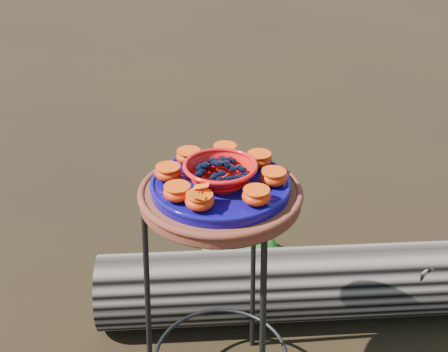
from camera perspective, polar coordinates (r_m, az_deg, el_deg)
The scene contains 17 objects.
plant_stand at distance 1.64m, azimuth -0.32°, elevation -13.03°, with size 0.44×0.44×0.70m, color black, non-canonical shape.
terracotta_saucer at distance 1.42m, azimuth -0.36°, elevation -1.99°, with size 0.41×0.41×0.03m, color #4C1B14.
cobalt_plate at distance 1.40m, azimuth -0.36°, elevation -1.00°, with size 0.35×0.35×0.02m, color #0C0655.
red_bowl at distance 1.39m, azimuth -0.37°, elevation 0.28°, with size 0.17×0.17×0.05m, color red, non-canonical shape.
glass_gems at distance 1.37m, azimuth -0.37°, elevation 1.60°, with size 0.14×0.14×0.02m, color black, non-canonical shape.
orange_half_0 at distance 1.28m, azimuth -2.50°, elevation -2.57°, with size 0.07×0.07×0.04m, color red.
orange_half_1 at distance 1.30m, azimuth 3.30°, elevation -2.07°, with size 0.07×0.07×0.04m, color red.
orange_half_2 at distance 1.38m, azimuth 5.04°, elevation -0.16°, with size 0.07×0.07×0.04m, color red.
orange_half_3 at distance 1.47m, azimuth 3.59°, elevation 1.67°, with size 0.07×0.07×0.04m, color red.
orange_half_4 at distance 1.50m, azimuth 0.11°, elevation 2.49°, with size 0.07×0.07×0.04m, color red.
orange_half_5 at distance 1.48m, azimuth -3.60°, elevation 1.97°, with size 0.07×0.07×0.04m, color red.
orange_half_6 at distance 1.41m, azimuth -5.69°, elevation 0.31°, with size 0.07×0.07×0.04m, color red.
orange_half_7 at distance 1.32m, azimuth -4.76°, elevation -1.69°, with size 0.07×0.07×0.04m, color red.
butterfly at distance 1.27m, azimuth -2.52°, elevation -1.59°, with size 0.08×0.05×0.01m, color #DE5009, non-canonical shape.
driftwood_log at distance 2.06m, azimuth 7.62°, elevation -10.78°, with size 1.42×0.37×0.27m, color black, non-canonical shape.
foliage_left at distance 2.12m, azimuth -6.33°, elevation -11.71°, with size 0.28×0.28×0.14m, color #236716.
foliage_back at distance 2.31m, azimuth 1.62°, elevation -7.34°, with size 0.31×0.31×0.16m, color #236716.
Camera 1 is at (0.59, -1.06, 1.45)m, focal length 45.00 mm.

